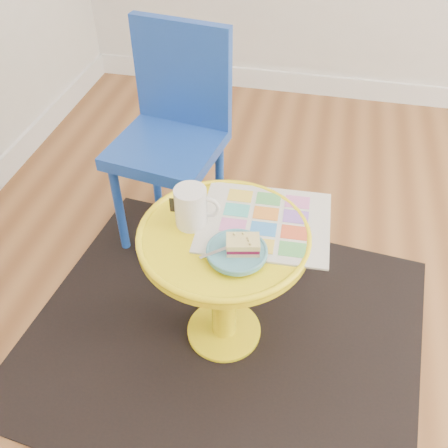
% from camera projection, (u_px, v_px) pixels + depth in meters
% --- Properties ---
extents(room_walls, '(4.00, 4.00, 4.00)m').
position_uv_depth(room_walls, '(220.00, 175.00, 2.29)').
color(room_walls, silver).
rests_on(room_walls, ground).
extents(rug, '(1.40, 1.22, 0.01)m').
position_uv_depth(rug, '(224.00, 332.00, 1.72)').
color(rug, black).
rests_on(rug, ground).
extents(side_table, '(0.49, 0.49, 0.47)m').
position_uv_depth(side_table, '(224.00, 266.00, 1.50)').
color(side_table, yellow).
rests_on(side_table, ground).
extents(chair, '(0.42, 0.42, 0.83)m').
position_uv_depth(chair, '(173.00, 127.00, 1.82)').
color(chair, '#1942A4').
rests_on(chair, ground).
extents(newspaper, '(0.39, 0.33, 0.01)m').
position_uv_depth(newspaper, '(265.00, 222.00, 1.44)').
color(newspaper, silver).
rests_on(newspaper, side_table).
extents(mug, '(0.13, 0.09, 0.12)m').
position_uv_depth(mug, '(192.00, 206.00, 1.40)').
color(mug, white).
rests_on(mug, side_table).
extents(plate, '(0.16, 0.16, 0.02)m').
position_uv_depth(plate, '(237.00, 252.00, 1.33)').
color(plate, teal).
rests_on(plate, newspaper).
extents(cake_slice, '(0.10, 0.08, 0.04)m').
position_uv_depth(cake_slice, '(243.00, 245.00, 1.31)').
color(cake_slice, '#D3BC8C').
rests_on(cake_slice, plate).
extents(fork, '(0.12, 0.10, 0.00)m').
position_uv_depth(fork, '(226.00, 248.00, 1.33)').
color(fork, silver).
rests_on(fork, plate).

